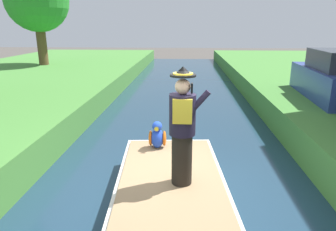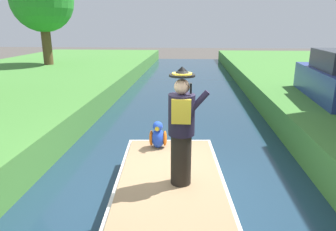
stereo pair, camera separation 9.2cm
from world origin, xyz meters
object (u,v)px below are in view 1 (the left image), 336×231
Objects in this scene: tree_slender at (37,1)px; parked_car_blue at (336,78)px; person_pirate at (182,128)px; parrot_plush at (157,136)px; boat at (171,202)px.

tree_slender is 1.28× the size of parked_car_blue.
tree_slender is at bearing 108.61° from person_pirate.
tree_slender is 15.39m from parked_car_blue.
boat is at bearing -76.75° from parrot_plush.
person_pirate is at bearing -70.12° from parrot_plush.
person_pirate is 0.35× the size of tree_slender.
parrot_plush is 14.47m from tree_slender.
person_pirate reaches higher than parrot_plush.
person_pirate reaches higher than boat.
tree_slender reaches higher than person_pirate.
boat is 0.82× the size of tree_slender.
parked_car_blue is (12.98, -7.76, -2.88)m from tree_slender.
person_pirate reaches higher than parked_car_blue.
parked_car_blue is (4.91, 5.50, 1.13)m from boat.
parrot_plush is at bearing 96.51° from person_pirate.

